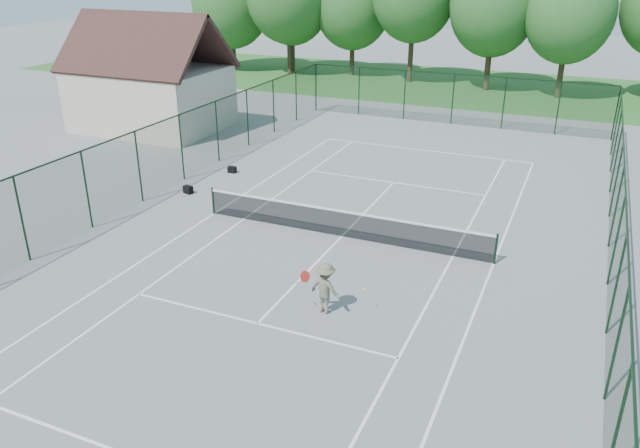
{
  "coord_description": "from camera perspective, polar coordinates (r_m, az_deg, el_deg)",
  "views": [
    {
      "loc": [
        7.58,
        -19.4,
        9.57
      ],
      "look_at": [
        0.0,
        -2.0,
        1.3
      ],
      "focal_mm": 35.0,
      "sensor_mm": 36.0,
      "label": 1
    }
  ],
  "objects": [
    {
      "name": "ground",
      "position": [
        22.92,
        2.0,
        -1.15
      ],
      "size": [
        140.0,
        140.0,
        0.0
      ],
      "primitive_type": "plane",
      "color": "gray",
      "rests_on": "ground"
    },
    {
      "name": "grass_far",
      "position": [
        50.89,
        14.87,
        11.94
      ],
      "size": [
        80.0,
        16.0,
        0.01
      ],
      "primitive_type": "cube",
      "color": "#316D29",
      "rests_on": "ground"
    },
    {
      "name": "court_lines",
      "position": [
        22.92,
        2.0,
        -1.14
      ],
      "size": [
        11.05,
        23.85,
        0.01
      ],
      "color": "white",
      "rests_on": "ground"
    },
    {
      "name": "tennis_net",
      "position": [
        22.69,
        2.02,
        0.17
      ],
      "size": [
        11.08,
        0.08,
        1.1
      ],
      "color": "black",
      "rests_on": "ground"
    },
    {
      "name": "fence_enclosure",
      "position": [
        22.31,
        2.05,
        2.49
      ],
      "size": [
        18.05,
        36.05,
        3.02
      ],
      "color": "#17391D",
      "rests_on": "ground"
    },
    {
      "name": "utility_building",
      "position": [
        38.23,
        -15.38,
        13.02
      ],
      "size": [
        8.6,
        6.27,
        6.63
      ],
      "color": "beige",
      "rests_on": "ground"
    },
    {
      "name": "tree_line_far",
      "position": [
        50.11,
        15.61,
        18.64
      ],
      "size": [
        39.4,
        6.4,
        9.7
      ],
      "color": "#402D1D",
      "rests_on": "ground"
    },
    {
      "name": "sports_bag_a",
      "position": [
        27.6,
        -11.97,
        3.09
      ],
      "size": [
        0.47,
        0.35,
        0.33
      ],
      "primitive_type": "cube",
      "rotation": [
        0.0,
        0.0,
        -0.28
      ],
      "color": "black",
      "rests_on": "ground"
    },
    {
      "name": "sports_bag_b",
      "position": [
        29.91,
        -8.04,
        4.95
      ],
      "size": [
        0.4,
        0.25,
        0.3
      ],
      "primitive_type": "cube",
      "rotation": [
        0.0,
        0.0,
        0.04
      ],
      "color": "black",
      "rests_on": "ground"
    },
    {
      "name": "tennis_player",
      "position": [
        17.89,
        0.51,
        -5.89
      ],
      "size": [
        1.97,
        0.92,
        1.55
      ],
      "color": "#60654A",
      "rests_on": "ground"
    }
  ]
}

